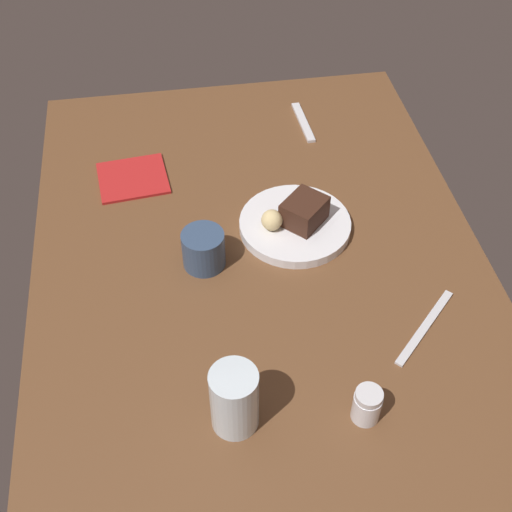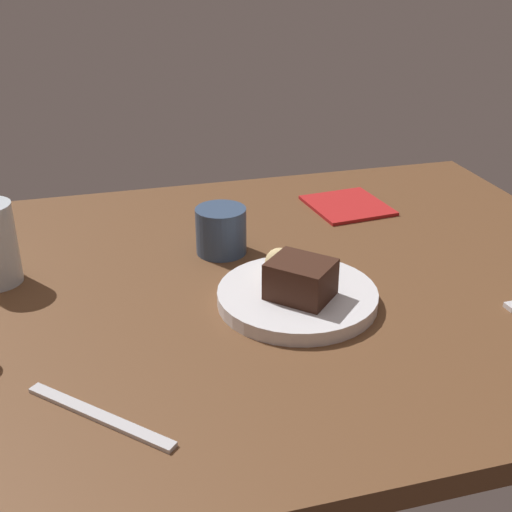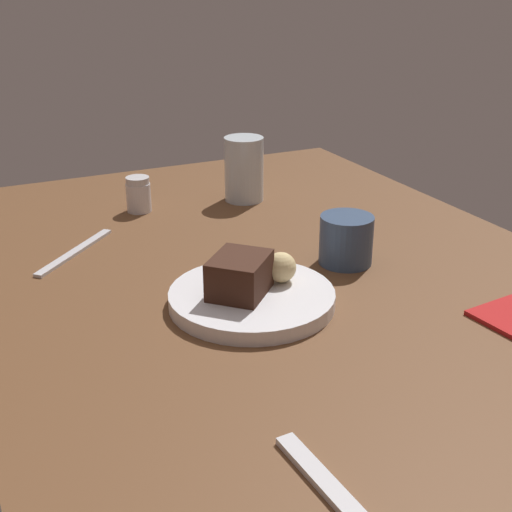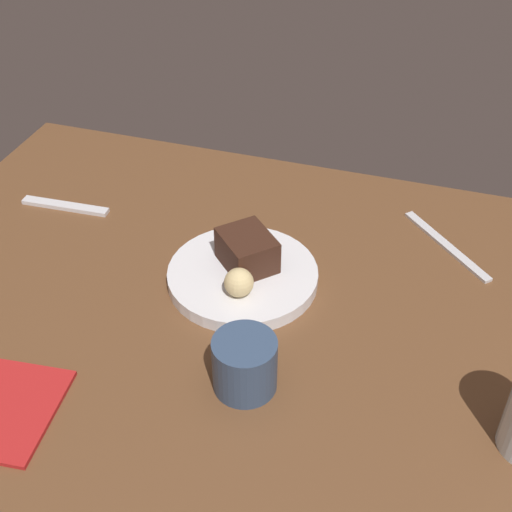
# 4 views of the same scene
# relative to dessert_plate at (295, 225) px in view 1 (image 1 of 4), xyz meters

# --- Properties ---
(dining_table) EXTENTS (1.20, 0.84, 0.03)m
(dining_table) POSITION_rel_dessert_plate_xyz_m (0.07, -0.08, -0.02)
(dining_table) COLOR brown
(dining_table) RESTS_ON ground
(dessert_plate) EXTENTS (0.22, 0.22, 0.02)m
(dessert_plate) POSITION_rel_dessert_plate_xyz_m (0.00, 0.00, 0.00)
(dessert_plate) COLOR silver
(dessert_plate) RESTS_ON dining_table
(chocolate_cake_slice) EXTENTS (0.10, 0.10, 0.05)m
(chocolate_cake_slice) POSITION_rel_dessert_plate_xyz_m (0.00, 0.02, 0.04)
(chocolate_cake_slice) COLOR #381E14
(chocolate_cake_slice) RESTS_ON dessert_plate
(bread_roll) EXTENTS (0.04, 0.04, 0.04)m
(bread_roll) POSITION_rel_dessert_plate_xyz_m (0.01, -0.05, 0.03)
(bread_roll) COLOR #DBC184
(bread_roll) RESTS_ON dessert_plate
(salt_shaker) EXTENTS (0.04, 0.04, 0.06)m
(salt_shaker) POSITION_rel_dessert_plate_xyz_m (0.42, 0.02, 0.02)
(salt_shaker) COLOR silver
(salt_shaker) RESTS_ON dining_table
(water_glass) EXTENTS (0.07, 0.07, 0.12)m
(water_glass) POSITION_rel_dessert_plate_xyz_m (0.40, -0.17, 0.05)
(water_glass) COLOR silver
(water_glass) RESTS_ON dining_table
(coffee_cup) EXTENTS (0.08, 0.08, 0.07)m
(coffee_cup) POSITION_rel_dessert_plate_xyz_m (0.06, -0.18, 0.03)
(coffee_cup) COLOR #334766
(coffee_cup) RESTS_ON dining_table
(dessert_spoon) EXTENTS (0.15, 0.03, 0.01)m
(dessert_spoon) POSITION_rel_dessert_plate_xyz_m (-0.34, 0.09, -0.01)
(dessert_spoon) COLOR silver
(dessert_spoon) RESTS_ON dining_table
(butter_knife) EXTENTS (0.14, 0.15, 0.01)m
(butter_knife) POSITION_rel_dessert_plate_xyz_m (0.27, 0.17, -0.01)
(butter_knife) COLOR silver
(butter_knife) RESTS_ON dining_table
(folded_napkin) EXTENTS (0.14, 0.15, 0.01)m
(folded_napkin) POSITION_rel_dessert_plate_xyz_m (-0.20, -0.31, -0.01)
(folded_napkin) COLOR #B21E1E
(folded_napkin) RESTS_ON dining_table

